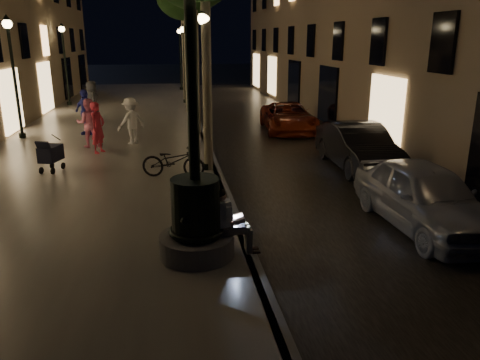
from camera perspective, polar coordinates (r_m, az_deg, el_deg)
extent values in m
plane|color=black|center=(21.51, -4.81, 5.79)|extent=(120.00, 120.00, 0.00)
cube|color=black|center=(21.91, 3.08, 6.06)|extent=(6.00, 45.00, 0.02)
cube|color=slate|center=(21.60, -15.51, 5.55)|extent=(8.00, 45.00, 0.20)
cube|color=#59595B|center=(21.49, -4.82, 6.05)|extent=(0.25, 45.00, 0.20)
cylinder|color=#59595B|center=(8.89, -5.28, -7.90)|extent=(1.40, 1.40, 0.40)
cylinder|color=black|center=(8.60, -5.41, -3.35)|extent=(0.90, 0.90, 1.10)
torus|color=black|center=(8.77, -5.33, -6.12)|extent=(1.04, 1.04, 0.10)
torus|color=black|center=(8.47, -5.49, -0.82)|extent=(0.89, 0.89, 0.09)
cylinder|color=black|center=(8.12, -5.84, 11.04)|extent=(0.20, 0.20, 3.20)
cube|color=tan|center=(8.82, -1.74, -6.02)|extent=(0.34, 0.22, 0.17)
cube|color=white|center=(8.69, -2.13, -4.11)|extent=(0.42, 0.24, 0.53)
sphere|color=tan|center=(8.57, -2.34, -1.97)|extent=(0.20, 0.20, 0.20)
sphere|color=black|center=(8.56, -2.40, -1.73)|extent=(0.20, 0.20, 0.20)
cube|color=tan|center=(8.77, -0.21, -6.15)|extent=(0.43, 0.12, 0.13)
cube|color=tan|center=(8.92, -0.37, -5.73)|extent=(0.43, 0.12, 0.13)
cube|color=tan|center=(8.89, 1.11, -7.50)|extent=(0.12, 0.11, 0.48)
cube|color=tan|center=(9.05, 0.93, -7.07)|extent=(0.12, 0.11, 0.48)
cube|color=black|center=(9.01, 1.69, -8.79)|extent=(0.24, 0.09, 0.03)
cube|color=black|center=(9.16, 1.50, -8.34)|extent=(0.24, 0.09, 0.03)
cube|color=black|center=(8.82, -0.17, -5.48)|extent=(0.22, 0.31, 0.02)
cube|color=black|center=(8.76, -1.14, -4.92)|extent=(0.08, 0.31, 0.20)
cube|color=#B2BFFF|center=(8.76, -1.05, -4.91)|extent=(0.06, 0.28, 0.17)
cylinder|color=#6B604C|center=(14.18, -4.04, 11.12)|extent=(0.28, 0.28, 5.00)
cylinder|color=#6B604C|center=(20.15, -5.38, 12.92)|extent=(0.28, 0.28, 5.10)
cylinder|color=#6B604C|center=(26.13, -6.45, 13.56)|extent=(0.28, 0.28, 4.90)
cylinder|color=#6B604C|center=(32.11, -6.80, 14.42)|extent=(0.28, 0.28, 5.20)
cylinder|color=black|center=(14.61, -4.04, 1.71)|extent=(0.28, 0.28, 0.20)
cylinder|color=black|center=(14.21, -4.22, 9.91)|extent=(0.12, 0.12, 4.40)
sphere|color=#FFD88C|center=(14.12, -4.42, 19.01)|extent=(0.36, 0.36, 0.36)
cone|color=black|center=(14.13, -4.45, 20.02)|extent=(0.30, 0.30, 0.22)
cylinder|color=black|center=(22.42, -5.79, 7.00)|extent=(0.28, 0.28, 0.20)
cylinder|color=black|center=(22.16, -5.95, 12.35)|extent=(0.12, 0.12, 4.40)
sphere|color=#FFD88C|center=(22.10, -6.14, 18.18)|extent=(0.36, 0.36, 0.36)
cone|color=black|center=(22.11, -6.16, 18.82)|extent=(0.30, 0.30, 0.22)
cylinder|color=black|center=(30.33, -6.64, 9.54)|extent=(0.28, 0.28, 0.20)
cylinder|color=black|center=(30.13, -6.78, 13.50)|extent=(0.12, 0.12, 4.40)
sphere|color=#FFD88C|center=(30.09, -6.93, 17.78)|extent=(0.36, 0.36, 0.36)
cone|color=black|center=(30.10, -6.95, 18.26)|extent=(0.30, 0.30, 0.22)
cylinder|color=black|center=(38.27, -7.15, 11.03)|extent=(0.28, 0.28, 0.20)
cylinder|color=black|center=(38.12, -7.26, 14.17)|extent=(0.12, 0.12, 4.40)
sphere|color=#FFD88C|center=(38.08, -7.40, 17.55)|extent=(0.36, 0.36, 0.36)
cone|color=black|center=(38.09, -7.41, 17.92)|extent=(0.30, 0.30, 0.22)
cylinder|color=black|center=(21.28, -24.99, 4.97)|extent=(0.28, 0.28, 0.20)
cylinder|color=black|center=(21.01, -25.71, 10.57)|extent=(0.12, 0.12, 4.40)
sphere|color=#FFD88C|center=(20.94, -26.52, 16.67)|extent=(0.36, 0.36, 0.36)
cone|color=black|center=(20.95, -26.61, 17.34)|extent=(0.30, 0.30, 0.22)
cylinder|color=black|center=(30.89, -20.07, 8.78)|extent=(0.28, 0.28, 0.20)
cylinder|color=black|center=(30.70, -20.47, 12.65)|extent=(0.12, 0.12, 4.40)
sphere|color=#FFD88C|center=(30.66, -20.92, 16.83)|extent=(0.36, 0.36, 0.36)
cone|color=black|center=(30.66, -20.97, 17.29)|extent=(0.30, 0.30, 0.22)
cube|color=black|center=(15.34, -22.08, 3.03)|extent=(0.67, 0.87, 0.46)
cube|color=black|center=(14.98, -22.89, 3.84)|extent=(0.45, 0.29, 0.30)
cylinder|color=black|center=(15.29, -23.06, 1.07)|extent=(0.10, 0.21, 0.21)
cylinder|color=black|center=(15.10, -21.85, 1.02)|extent=(0.10, 0.21, 0.21)
cylinder|color=black|center=(15.80, -21.94, 1.68)|extent=(0.10, 0.21, 0.21)
cylinder|color=black|center=(15.62, -20.75, 1.64)|extent=(0.10, 0.21, 0.21)
cylinder|color=black|center=(15.61, -21.51, 4.87)|extent=(0.16, 0.45, 0.28)
imported|color=#AFB2B7|center=(11.21, 21.60, -1.84)|extent=(1.90, 4.42, 1.49)
imported|color=black|center=(15.71, 14.19, 3.95)|extent=(1.64, 4.51, 1.48)
imported|color=maroon|center=(21.68, 5.91, 7.60)|extent=(2.54, 4.86, 1.30)
imported|color=red|center=(17.31, -16.95, 6.12)|extent=(0.68, 0.78, 1.80)
imported|color=pink|center=(18.35, -17.96, 6.62)|extent=(0.92, 0.73, 1.81)
imported|color=white|center=(18.53, -13.13, 7.03)|extent=(1.31, 1.20, 1.77)
imported|color=navy|center=(20.85, -18.33, 7.87)|extent=(1.16, 1.06, 1.91)
imported|color=#35363B|center=(24.85, -17.56, 9.27)|extent=(0.86, 1.07, 1.91)
imported|color=black|center=(13.79, -8.15, 2.31)|extent=(1.96, 1.09, 0.97)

